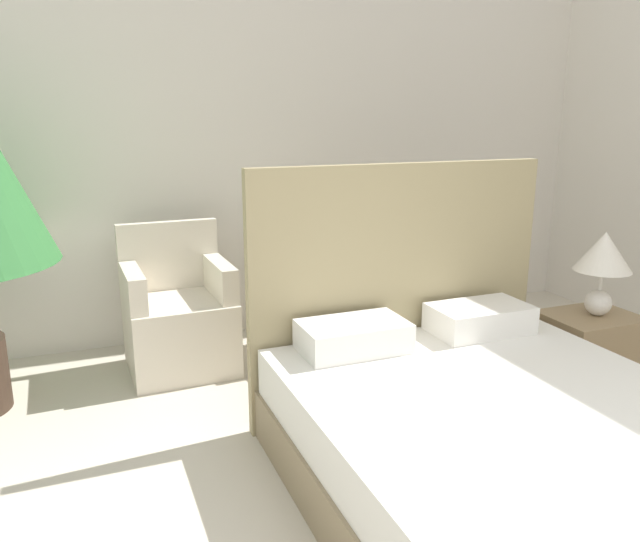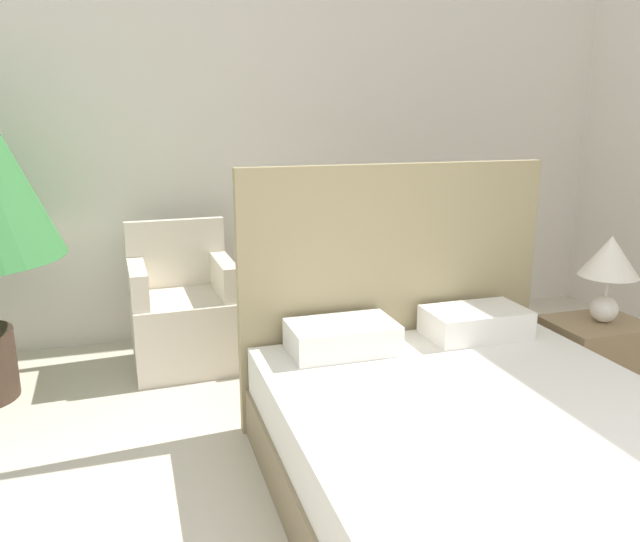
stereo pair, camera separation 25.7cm
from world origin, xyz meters
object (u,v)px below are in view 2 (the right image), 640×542
at_px(bed, 492,457).
at_px(nightstand, 593,362).
at_px(armchair_near_window_right, 335,305).
at_px(table_lamp, 609,263).
at_px(armchair_near_window_left, 184,319).

bearing_deg(bed, nightstand, 33.74).
bearing_deg(bed, armchair_near_window_right, 89.61).
relative_size(bed, nightstand, 4.30).
relative_size(bed, armchair_near_window_right, 2.41).
distance_m(bed, table_lamp, 1.42).
xyz_separation_m(bed, armchair_near_window_right, (0.01, 1.92, 0.03)).
relative_size(bed, armchair_near_window_left, 2.41).
xyz_separation_m(armchair_near_window_left, armchair_near_window_right, (1.00, -0.00, 0.00)).
bearing_deg(bed, armchair_near_window_left, 117.04).
bearing_deg(armchair_near_window_left, table_lamp, -31.52).
distance_m(armchair_near_window_left, nightstand, 2.39).
distance_m(armchair_near_window_left, table_lamp, 2.47).
bearing_deg(table_lamp, nightstand, 157.83).
xyz_separation_m(armchair_near_window_right, nightstand, (1.08, -1.20, -0.07)).
height_order(bed, table_lamp, bed).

